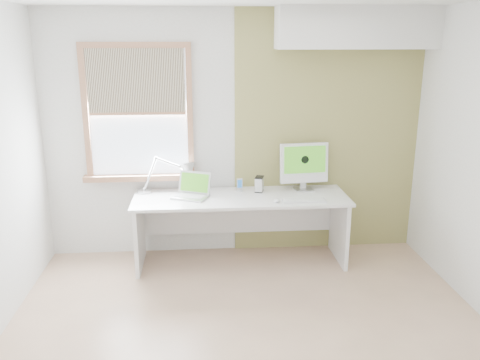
{
  "coord_description": "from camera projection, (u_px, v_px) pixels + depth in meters",
  "views": [
    {
      "loc": [
        -0.37,
        -3.49,
        2.29
      ],
      "look_at": [
        0.0,
        1.05,
        1.0
      ],
      "focal_mm": 37.4,
      "sensor_mm": 36.0,
      "label": 1
    }
  ],
  "objects": [
    {
      "name": "imac",
      "position": [
        304.0,
        164.0,
        5.29
      ],
      "size": [
        0.52,
        0.19,
        0.51
      ],
      "color": "silver",
      "rests_on": "desk"
    },
    {
      "name": "desk",
      "position": [
        240.0,
        212.0,
        5.24
      ],
      "size": [
        2.2,
        0.7,
        0.73
      ],
      "color": "white",
      "rests_on": "room"
    },
    {
      "name": "room",
      "position": [
        252.0,
        180.0,
        3.64
      ],
      "size": [
        4.04,
        3.54,
        2.64
      ],
      "color": "tan",
      "rests_on": "ground"
    },
    {
      "name": "phone_dock",
      "position": [
        240.0,
        187.0,
        5.3
      ],
      "size": [
        0.08,
        0.08,
        0.14
      ],
      "color": "silver",
      "rests_on": "desk"
    },
    {
      "name": "keyboard",
      "position": [
        304.0,
        200.0,
        4.97
      ],
      "size": [
        0.43,
        0.13,
        0.02
      ],
      "color": "white",
      "rests_on": "desk"
    },
    {
      "name": "mouse",
      "position": [
        277.0,
        201.0,
        4.95
      ],
      "size": [
        0.09,
        0.11,
        0.03
      ],
      "primitive_type": "ellipsoid",
      "rotation": [
        0.0,
        0.0,
        -0.37
      ],
      "color": "white",
      "rests_on": "desk"
    },
    {
      "name": "accent_wall",
      "position": [
        327.0,
        134.0,
        5.39
      ],
      "size": [
        2.0,
        0.02,
        2.6
      ],
      "primitive_type": "cube",
      "color": "#96914D",
      "rests_on": "room"
    },
    {
      "name": "laptop",
      "position": [
        192.0,
        191.0,
        5.11
      ],
      "size": [
        0.43,
        0.39,
        0.24
      ],
      "color": "silver",
      "rests_on": "desk"
    },
    {
      "name": "soffit",
      "position": [
        356.0,
        27.0,
        4.94
      ],
      "size": [
        1.6,
        0.4,
        0.42
      ],
      "primitive_type": "cube",
      "color": "white",
      "rests_on": "room"
    },
    {
      "name": "window",
      "position": [
        138.0,
        114.0,
        5.14
      ],
      "size": [
        1.2,
        0.14,
        1.42
      ],
      "color": "#936348",
      "rests_on": "room"
    },
    {
      "name": "external_drive",
      "position": [
        259.0,
        184.0,
        5.27
      ],
      "size": [
        0.11,
        0.14,
        0.16
      ],
      "color": "silver",
      "rests_on": "desk"
    },
    {
      "name": "desk_lamp",
      "position": [
        180.0,
        173.0,
        5.23
      ],
      "size": [
        0.68,
        0.27,
        0.38
      ],
      "color": "silver",
      "rests_on": "desk"
    }
  ]
}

